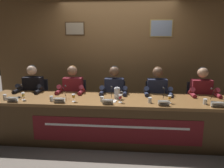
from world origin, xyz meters
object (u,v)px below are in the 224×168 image
at_px(water_cup_center, 102,99).
at_px(microphone_right, 164,97).
at_px(chair_left, 75,103).
at_px(nameplate_right, 164,103).
at_px(nameplate_far_right, 218,105).
at_px(water_cup_far_left, 5,97).
at_px(chair_center, 115,104).
at_px(water_cup_left, 52,99).
at_px(water_cup_right, 150,100).
at_px(microphone_far_right, 213,97).
at_px(panelist_right, 157,94).
at_px(water_pitcher_central, 117,93).
at_px(microphone_far_left, 20,93).
at_px(chair_right, 155,105).
at_px(conference_table, 111,113).
at_px(panelist_far_right, 202,95).
at_px(juice_glass_far_left, 23,95).
at_px(chair_far_right, 198,107).
at_px(nameplate_far_left, 12,99).
at_px(nameplate_center, 108,102).
at_px(panelist_center, 114,93).
at_px(juice_glass_center, 120,97).
at_px(panelist_far_left, 32,92).
at_px(nameplate_left, 59,100).
at_px(microphone_left, 64,94).
at_px(microphone_center, 111,96).
at_px(document_stack_center, 110,101).
at_px(chair_far_left, 37,102).
at_px(water_cup_far_right, 205,102).
at_px(juice_glass_right, 170,98).
at_px(panelist_left, 72,93).
at_px(juice_glass_left, 74,96).

bearing_deg(water_cup_center, microphone_right, 6.67).
bearing_deg(chair_left, nameplate_right, -30.51).
distance_m(microphone_right, nameplate_far_right, 0.79).
bearing_deg(water_cup_far_left, chair_center, 25.50).
relative_size(water_cup_left, water_cup_right, 1.00).
distance_m(water_cup_far_left, microphone_far_right, 3.40).
bearing_deg(panelist_right, water_pitcher_central, -149.17).
bearing_deg(microphone_far_left, chair_right, 16.10).
bearing_deg(microphone_right, panelist_right, 95.30).
bearing_deg(chair_center, water_cup_center, -99.81).
bearing_deg(water_cup_left, microphone_right, 4.97).
xyz_separation_m(water_cup_left, water_pitcher_central, (1.05, 0.24, 0.06)).
relative_size(conference_table, panelist_far_right, 3.53).
xyz_separation_m(juice_glass_far_left, chair_left, (0.64, 0.85, -0.38)).
bearing_deg(microphone_far_left, chair_far_right, 12.19).
xyz_separation_m(nameplate_far_left, nameplate_right, (2.39, 0.01, 0.00)).
bearing_deg(water_cup_left, nameplate_center, -5.54).
height_order(panelist_center, juice_glass_center, panelist_center).
bearing_deg(nameplate_far_left, nameplate_right, 0.31).
relative_size(panelist_far_left, water_cup_right, 14.41).
bearing_deg(panelist_far_left, water_cup_left, -45.87).
xyz_separation_m(nameplate_left, microphone_left, (0.01, 0.24, 0.03)).
xyz_separation_m(chair_center, panelist_right, (0.81, -0.20, 0.28)).
xyz_separation_m(chair_center, microphone_center, (-0.01, -0.71, 0.37)).
bearing_deg(juice_glass_center, document_stack_center, 167.11).
bearing_deg(nameplate_center, water_cup_far_left, 176.31).
relative_size(nameplate_far_left, nameplate_center, 1.04).
distance_m(microphone_far_left, nameplate_left, 0.83).
distance_m(chair_far_right, microphone_far_right, 0.78).
relative_size(nameplate_far_left, document_stack_center, 0.77).
distance_m(water_cup_center, microphone_center, 0.18).
distance_m(conference_table, chair_far_left, 1.78).
height_order(chair_left, panelist_far_right, panelist_far_right).
distance_m(water_cup_far_right, document_stack_center, 1.49).
xyz_separation_m(nameplate_center, juice_glass_right, (0.96, 0.15, 0.05)).
xyz_separation_m(chair_far_right, water_cup_far_right, (-0.14, -0.81, 0.34)).
distance_m(water_cup_left, document_stack_center, 0.94).
distance_m(water_cup_far_left, panelist_left, 1.16).
xyz_separation_m(chair_left, microphone_right, (1.66, -0.71, 0.37)).
relative_size(microphone_far_left, juice_glass_right, 1.74).
relative_size(conference_table, nameplate_center, 25.78).
xyz_separation_m(water_cup_far_left, water_cup_left, (0.81, -0.02, 0.00)).
height_order(panelist_left, panelist_far_right, same).
xyz_separation_m(juice_glass_center, nameplate_far_right, (1.45, -0.11, -0.05)).
distance_m(conference_table, microphone_right, 0.90).
bearing_deg(panelist_center, nameplate_right, -42.82).
height_order(nameplate_left, nameplate_far_right, same).
bearing_deg(chair_far_right, chair_left, 180.00).
distance_m(conference_table, water_cup_right, 0.67).
xyz_separation_m(juice_glass_left, microphone_left, (-0.20, 0.15, -0.01)).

